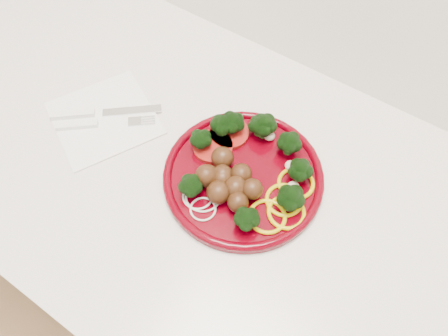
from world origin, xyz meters
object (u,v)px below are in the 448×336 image
Objects in this scene: plate at (243,171)px; napkin at (104,118)px; knife at (91,113)px; fork at (89,125)px.

napkin is at bearing -172.17° from plate.
knife is 1.12× the size of fork.
plate is at bearing 7.83° from napkin.
fork is at bearing -97.00° from knife.
fork is (0.01, -0.02, -0.00)m from knife.
plate is at bearing -27.10° from fork.
plate reaches higher than knife.
plate is at bearing -31.76° from knife.
plate reaches higher than fork.
knife reaches higher than fork.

